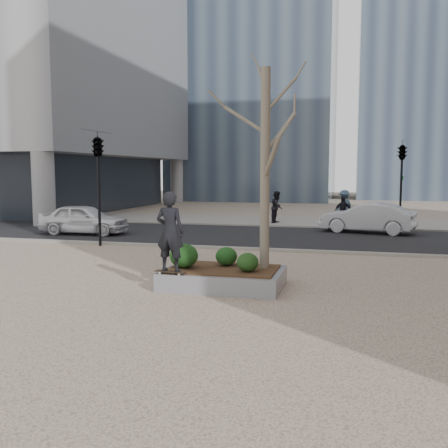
% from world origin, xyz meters
% --- Properties ---
extents(ground, '(120.00, 120.00, 0.00)m').
position_xyz_m(ground, '(0.00, 0.00, 0.00)').
color(ground, '#C0A88D').
rests_on(ground, ground).
extents(street, '(60.00, 8.00, 0.02)m').
position_xyz_m(street, '(0.00, 10.00, 0.01)').
color(street, black).
rests_on(street, ground).
extents(far_sidewalk, '(60.00, 6.00, 0.02)m').
position_xyz_m(far_sidewalk, '(0.00, 17.00, 0.01)').
color(far_sidewalk, gray).
rests_on(far_sidewalk, ground).
extents(planter, '(3.00, 2.00, 0.45)m').
position_xyz_m(planter, '(1.00, 0.00, 0.23)').
color(planter, gray).
rests_on(planter, ground).
extents(planter_mulch, '(2.70, 1.70, 0.04)m').
position_xyz_m(planter_mulch, '(1.00, 0.00, 0.47)').
color(planter_mulch, '#382314').
rests_on(planter_mulch, planter).
extents(sycamore_tree, '(2.80, 2.80, 6.60)m').
position_xyz_m(sycamore_tree, '(2.00, 0.30, 3.79)').
color(sycamore_tree, gray).
rests_on(sycamore_tree, planter_mulch).
extents(shrub_left, '(0.73, 0.73, 0.62)m').
position_xyz_m(shrub_left, '(0.01, -0.21, 0.80)').
color(shrub_left, '#143F17').
rests_on(shrub_left, planter_mulch).
extents(shrub_middle, '(0.57, 0.57, 0.48)m').
position_xyz_m(shrub_middle, '(0.99, 0.36, 0.73)').
color(shrub_middle, '#144016').
rests_on(shrub_middle, planter_mulch).
extents(shrub_right, '(0.54, 0.54, 0.46)m').
position_xyz_m(shrub_right, '(1.69, -0.28, 0.72)').
color(shrub_right, '#123916').
rests_on(shrub_right, planter_mulch).
extents(skateboard, '(0.80, 0.28, 0.08)m').
position_xyz_m(skateboard, '(-0.10, -0.88, 0.49)').
color(skateboard, black).
rests_on(skateboard, planter).
extents(skateboarder, '(0.74, 0.51, 1.94)m').
position_xyz_m(skateboarder, '(-0.10, -0.88, 1.50)').
color(skateboarder, black).
rests_on(skateboarder, skateboard).
extents(police_car, '(4.19, 1.89, 1.40)m').
position_xyz_m(police_car, '(-7.99, 8.68, 0.72)').
color(police_car, white).
rests_on(police_car, street).
extents(car_silver, '(4.62, 2.52, 1.44)m').
position_xyz_m(car_silver, '(4.85, 12.46, 0.74)').
color(car_silver, '#ACAEB5').
rests_on(car_silver, street).
extents(pedestrian_a, '(0.82, 0.98, 1.80)m').
position_xyz_m(pedestrian_a, '(0.00, 16.00, 0.92)').
color(pedestrian_a, black).
rests_on(pedestrian_a, far_sidewalk).
extents(pedestrian_b, '(1.30, 1.34, 1.84)m').
position_xyz_m(pedestrian_b, '(3.69, 17.55, 0.95)').
color(pedestrian_b, '#394F66').
rests_on(pedestrian_b, far_sidewalk).
extents(pedestrian_c, '(1.00, 0.60, 1.60)m').
position_xyz_m(pedestrian_c, '(3.67, 15.01, 0.83)').
color(pedestrian_c, black).
rests_on(pedestrian_c, far_sidewalk).
extents(traffic_light_near, '(0.60, 2.48, 4.50)m').
position_xyz_m(traffic_light_near, '(-5.50, 5.60, 2.25)').
color(traffic_light_near, black).
rests_on(traffic_light_near, ground).
extents(traffic_light_far, '(0.60, 2.48, 4.50)m').
position_xyz_m(traffic_light_far, '(6.50, 14.60, 2.25)').
color(traffic_light_far, black).
rests_on(traffic_light_far, ground).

